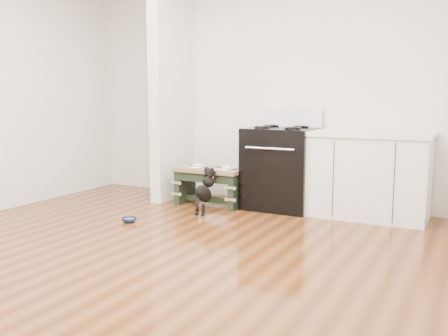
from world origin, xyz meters
TOP-DOWN VIEW (x-y plane):
  - ground at (0.00, 0.00)m, footprint 5.00×5.00m
  - room_shell at (0.00, 0.00)m, footprint 5.00×5.00m
  - partition_wall at (-1.18, 2.10)m, footprint 0.15×0.80m
  - oven_range at (0.25, 2.16)m, footprint 0.76×0.69m
  - cabinet_run at (1.23, 2.18)m, footprint 1.24×0.64m
  - dog_feeder at (-0.54, 1.92)m, footprint 0.81×0.43m
  - puppy at (-0.39, 1.54)m, footprint 0.14×0.42m
  - floor_bowl at (-0.88, 0.82)m, footprint 0.17×0.17m

SIDE VIEW (x-z plane):
  - ground at x=0.00m, z-range 0.00..0.00m
  - floor_bowl at x=-0.88m, z-range 0.00..0.05m
  - puppy at x=-0.39m, z-range 0.02..0.52m
  - dog_feeder at x=-0.54m, z-range 0.09..0.55m
  - cabinet_run at x=1.23m, z-range 0.00..0.91m
  - oven_range at x=0.25m, z-range -0.09..1.05m
  - partition_wall at x=-1.18m, z-range 0.00..2.70m
  - room_shell at x=0.00m, z-range -0.88..4.12m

